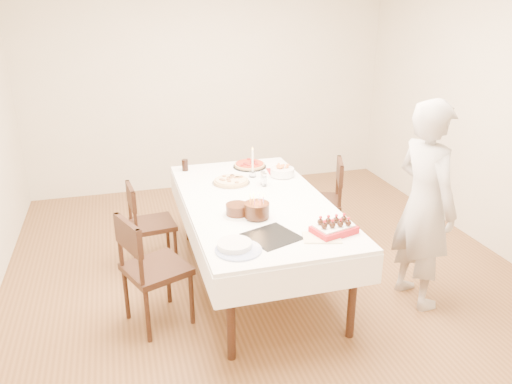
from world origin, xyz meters
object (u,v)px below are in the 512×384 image
object	(u,v)px
chair_right_savory	(319,201)
strawberry_box	(334,228)
pizza_white	(231,181)
layer_cake	(237,210)
chair_left_dessert	(156,269)
taper_candle	(253,162)
pizza_pepperoni	(250,165)
birthday_cake	(257,206)
chair_left_savory	(153,224)
cola_glass	(185,165)
pasta_bowl	(282,172)
dining_table	(256,241)
person	(425,205)

from	to	relation	value
chair_right_savory	strawberry_box	size ratio (longest dim) A/B	2.89
pizza_white	layer_cake	world-z (taller)	layer_cake
chair_left_dessert	layer_cake	xyz separation A→B (m)	(0.64, 0.11, 0.35)
chair_right_savory	taper_candle	size ratio (longest dim) A/B	2.99
pizza_pepperoni	birthday_cake	world-z (taller)	birthday_cake
pizza_white	birthday_cake	bearing A→B (deg)	-88.77
chair_left_savory	birthday_cake	xyz separation A→B (m)	(0.73, -0.87, 0.45)
taper_candle	strawberry_box	distance (m)	1.33
taper_candle	birthday_cake	bearing A→B (deg)	-103.55
strawberry_box	chair_left_savory	bearing A→B (deg)	132.64
chair_right_savory	cola_glass	world-z (taller)	chair_right_savory
chair_right_savory	chair_left_dessert	bearing A→B (deg)	-130.76
pizza_pepperoni	pasta_bowl	bearing A→B (deg)	-57.26
pizza_white	layer_cake	bearing A→B (deg)	-99.35
chair_right_savory	dining_table	bearing A→B (deg)	-125.38
pasta_bowl	layer_cake	size ratio (longest dim) A/B	0.98
chair_left_savory	person	world-z (taller)	person
dining_table	pasta_bowl	bearing A→B (deg)	51.63
chair_left_savory	pizza_white	world-z (taller)	chair_left_savory
cola_glass	chair_left_savory	bearing A→B (deg)	-134.22
pizza_pepperoni	cola_glass	world-z (taller)	cola_glass
chair_left_dessert	pasta_bowl	bearing A→B (deg)	-167.33
taper_candle	layer_cake	bearing A→B (deg)	-113.06
pasta_bowl	birthday_cake	xyz separation A→B (m)	(-0.49, -0.84, 0.06)
dining_table	layer_cake	world-z (taller)	layer_cake
chair_left_dessert	cola_glass	distance (m)	1.39
strawberry_box	pasta_bowl	bearing A→B (deg)	88.28
person	birthday_cake	bearing A→B (deg)	70.67
pasta_bowl	cola_glass	xyz separation A→B (m)	(-0.85, 0.41, 0.01)
dining_table	birthday_cake	bearing A→B (deg)	-104.92
person	birthday_cake	xyz separation A→B (m)	(-1.26, 0.28, 0.03)
pizza_pepperoni	layer_cake	distance (m)	1.17
dining_table	chair_left_savory	bearing A→B (deg)	146.89
chair_left_dessert	pizza_white	world-z (taller)	chair_left_dessert
strawberry_box	pizza_pepperoni	bearing A→B (deg)	96.60
chair_left_savory	cola_glass	size ratio (longest dim) A/B	7.15
cola_glass	layer_cake	distance (m)	1.19
chair_right_savory	person	size ratio (longest dim) A/B	0.53
pasta_bowl	layer_cake	bearing A→B (deg)	-129.20
chair_right_savory	pasta_bowl	world-z (taller)	chair_right_savory
dining_table	taper_candle	distance (m)	0.77
layer_cake	pizza_white	bearing A→B (deg)	80.65
layer_cake	taper_candle	bearing A→B (deg)	66.94
pizza_pepperoni	pizza_white	bearing A→B (deg)	-124.59
pizza_white	pasta_bowl	distance (m)	0.51
chair_right_savory	pizza_white	size ratio (longest dim) A/B	2.55
pizza_white	pasta_bowl	size ratio (longest dim) A/B	1.55
person	cola_glass	bearing A→B (deg)	39.71
birthday_cake	pizza_pepperoni	bearing A→B (deg)	77.36
taper_candle	cola_glass	bearing A→B (deg)	148.69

